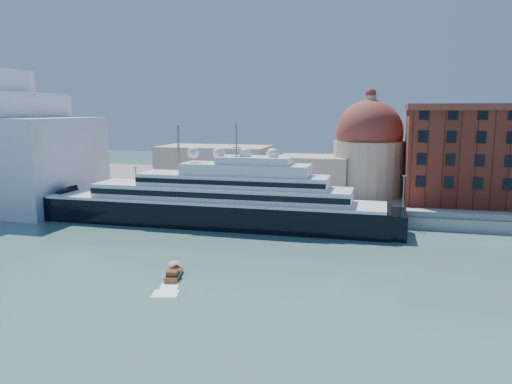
# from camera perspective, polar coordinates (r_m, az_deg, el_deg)

# --- Properties ---
(ground) EXTENTS (400.00, 400.00, 0.00)m
(ground) POSITION_cam_1_polar(r_m,az_deg,el_deg) (81.45, -4.74, -7.63)
(ground) COLOR #3C6860
(ground) RESTS_ON ground
(quay) EXTENTS (180.00, 10.00, 2.50)m
(quay) POSITION_cam_1_polar(r_m,az_deg,el_deg) (112.85, 0.90, -2.18)
(quay) COLOR gray
(quay) RESTS_ON ground
(land) EXTENTS (260.00, 72.00, 2.00)m
(land) POSITION_cam_1_polar(r_m,az_deg,el_deg) (152.48, 4.50, 0.68)
(land) COLOR slate
(land) RESTS_ON ground
(quay_fence) EXTENTS (180.00, 0.10, 1.20)m
(quay_fence) POSITION_cam_1_polar(r_m,az_deg,el_deg) (108.21, 0.35, -1.68)
(quay_fence) COLOR slate
(quay_fence) RESTS_ON quay
(superyacht) EXTENTS (82.12, 11.39, 24.54)m
(superyacht) POSITION_cam_1_polar(r_m,az_deg,el_deg) (105.11, -6.31, -1.43)
(superyacht) COLOR black
(superyacht) RESTS_ON ground
(service_barge) EXTENTS (14.33, 7.39, 3.08)m
(service_barge) POSITION_cam_1_polar(r_m,az_deg,el_deg) (117.00, -18.96, -2.46)
(service_barge) COLOR white
(service_barge) RESTS_ON ground
(water_taxi) EXTENTS (3.06, 5.77, 2.61)m
(water_taxi) POSITION_cam_1_polar(r_m,az_deg,el_deg) (73.10, -9.40, -9.19)
(water_taxi) COLOR maroon
(water_taxi) RESTS_ON ground
(warehouse) EXTENTS (43.00, 19.00, 23.25)m
(warehouse) POSITION_cam_1_polar(r_m,az_deg,el_deg) (128.67, 26.17, 3.92)
(warehouse) COLOR maroon
(warehouse) RESTS_ON land
(church) EXTENTS (66.00, 18.00, 25.50)m
(church) POSITION_cam_1_polar(r_m,az_deg,el_deg) (133.32, 5.98, 3.72)
(church) COLOR beige
(church) RESTS_ON land
(lamp_posts) EXTENTS (120.80, 2.40, 18.00)m
(lamp_posts) POSITION_cam_1_polar(r_m,az_deg,el_deg) (113.44, -5.53, 2.23)
(lamp_posts) COLOR slate
(lamp_posts) RESTS_ON quay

